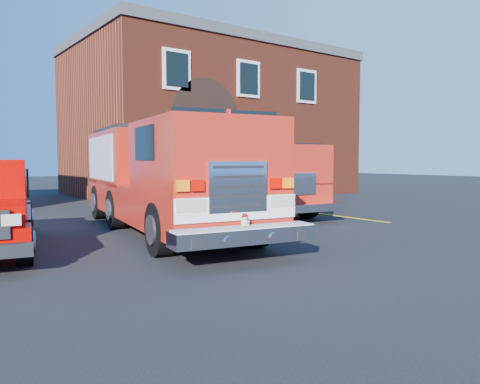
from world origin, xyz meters
TOP-DOWN VIEW (x-y plane):
  - ground at (0.00, 0.00)m, footprint 100.00×100.00m
  - parking_stripe_near at (6.50, 1.00)m, footprint 0.12×3.00m
  - parking_stripe_mid at (6.50, 4.00)m, footprint 0.12×3.00m
  - parking_stripe_far at (6.50, 7.00)m, footprint 0.12×3.00m
  - fire_station at (8.99, 13.98)m, footprint 15.20×10.20m
  - fire_engine at (-0.14, 2.25)m, footprint 4.35×10.24m
  - secondary_truck at (4.51, 4.89)m, footprint 3.59×8.57m

SIDE VIEW (x-z plane):
  - ground at x=0.00m, z-range 0.00..0.00m
  - parking_stripe_near at x=6.50m, z-range 0.00..0.01m
  - parking_stripe_mid at x=6.50m, z-range 0.00..0.01m
  - parking_stripe_far at x=6.50m, z-range 0.00..0.01m
  - secondary_truck at x=4.51m, z-range 0.12..2.82m
  - fire_engine at x=-0.14m, z-range 0.05..3.11m
  - fire_station at x=8.99m, z-range 0.03..8.48m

